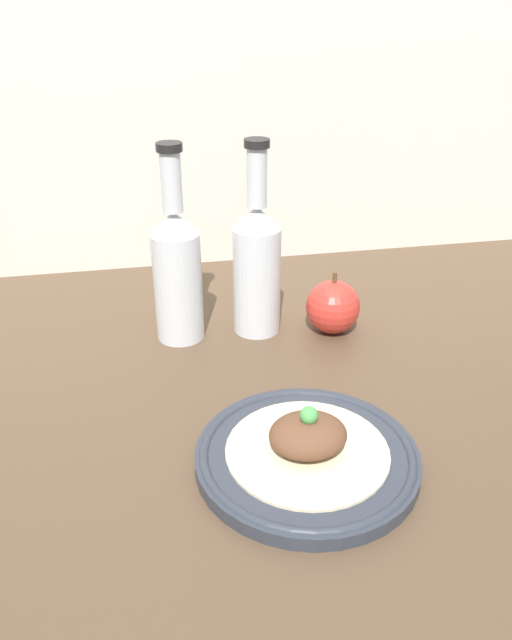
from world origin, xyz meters
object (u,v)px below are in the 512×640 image
object	(u,v)px
plate	(307,456)
cider_bottle_left	(177,270)
cider_bottle_right	(257,264)
plated_food	(308,440)
apple	(333,307)

from	to	relation	value
plate	cider_bottle_left	xyz separation A→B (cm)	(-12.10, 34.18, 10.64)
cider_bottle_left	cider_bottle_right	xyz separation A→B (cm)	(12.66, 0.00, 0.00)
plate	cider_bottle_right	distance (cm)	35.80
plated_food	cider_bottle_right	xyz separation A→B (cm)	(0.56, 34.18, 8.11)
plated_food	plate	bearing A→B (deg)	180.00
plate	apple	xyz separation A→B (cm)	(12.66, 31.16, 3.29)
plated_food	cider_bottle_left	size ratio (longest dim) A/B	0.62
plated_food	apple	xyz separation A→B (cm)	(12.66, 31.16, 0.75)
plate	apple	size ratio (longest dim) A/B	2.54
plated_food	cider_bottle_right	bearing A→B (deg)	89.07
apple	plate	bearing A→B (deg)	-112.12
plated_food	apple	distance (cm)	33.64
plated_food	apple	size ratio (longest dim) A/B	1.85
cider_bottle_right	apple	size ratio (longest dim) A/B	2.96
cider_bottle_right	plated_food	bearing A→B (deg)	-90.93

